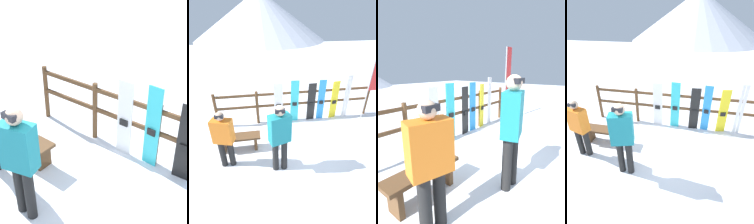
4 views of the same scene
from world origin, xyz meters
TOP-DOWN VIEW (x-y plane):
  - ground_plane at (0.00, 0.00)m, footprint 40.00×40.00m
  - mountain_backdrop at (0.00, 23.74)m, footprint 18.00×18.00m
  - fence at (0.00, 1.74)m, footprint 5.54×0.10m
  - bench at (-1.93, 0.44)m, footprint 1.17×0.36m
  - person_orange at (-2.21, -0.11)m, footprint 0.52×0.38m
  - person_teal at (-0.92, -0.45)m, footprint 0.53×0.38m
  - snowboard_white at (-0.64, 1.68)m, footprint 0.30×0.06m
  - snowboard_cyan at (-0.07, 1.68)m, footprint 0.28×0.07m
  - snowboard_black_stripe at (0.53, 1.68)m, footprint 0.29×0.07m
  - snowboard_blue at (0.89, 1.68)m, footprint 0.24×0.08m
  - snowboard_yellow at (1.39, 1.68)m, footprint 0.28×0.09m
  - ski_pair_white at (1.85, 1.69)m, footprint 0.19×0.02m
  - rental_flag at (2.50, 1.36)m, footprint 0.40×0.04m

SIDE VIEW (x-z plane):
  - ground_plane at x=0.00m, z-range 0.00..0.00m
  - bench at x=-1.93m, z-range 0.10..0.57m
  - snowboard_black_stripe at x=0.53m, z-range 0.00..1.39m
  - snowboard_yellow at x=1.39m, z-range 0.00..1.42m
  - fence at x=0.00m, z-range 0.11..1.32m
  - snowboard_white at x=-0.64m, z-range 0.00..1.47m
  - snowboard_blue at x=0.89m, z-range 0.00..1.49m
  - snowboard_cyan at x=-0.07m, z-range 0.00..1.53m
  - ski_pair_white at x=1.85m, z-range 0.00..1.61m
  - person_orange at x=-2.21m, z-range 0.11..1.68m
  - person_teal at x=-0.92m, z-range 0.14..1.94m
  - rental_flag at x=2.50m, z-range 0.34..2.97m
  - mountain_backdrop at x=0.00m, z-range 0.00..6.00m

